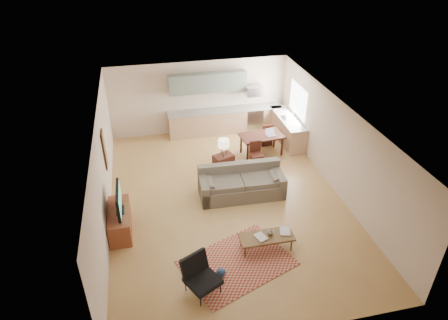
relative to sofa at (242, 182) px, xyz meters
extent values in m
plane|color=#AE8249|center=(-0.48, -0.11, -0.44)|extent=(9.00, 9.00, 0.00)
plane|color=white|center=(-0.48, -0.11, 2.26)|extent=(9.00, 9.00, 0.00)
plane|color=beige|center=(-0.48, 4.39, 0.91)|extent=(6.50, 0.00, 6.50)
plane|color=beige|center=(-0.48, -4.61, 0.91)|extent=(6.50, 0.00, 6.50)
plane|color=beige|center=(-3.73, -0.11, 0.91)|extent=(0.00, 9.00, 9.00)
plane|color=beige|center=(2.77, -0.11, 0.91)|extent=(0.00, 9.00, 9.00)
cube|color=#A5A8AD|center=(1.52, 4.07, 0.01)|extent=(0.62, 0.62, 0.90)
cube|color=#A5A8AD|center=(1.52, 4.09, 1.11)|extent=(0.62, 0.40, 0.35)
cube|color=slate|center=(-0.18, 4.22, 1.51)|extent=(2.80, 0.34, 0.70)
cube|color=white|center=(2.75, 2.89, 1.11)|extent=(0.02, 1.40, 1.05)
cube|color=maroon|center=(-0.79, -2.61, -0.43)|extent=(2.89, 2.46, 0.02)
imported|color=maroon|center=(-0.24, -2.33, -0.03)|extent=(0.43, 0.46, 0.03)
imported|color=navy|center=(0.40, -2.18, -0.03)|extent=(0.42, 0.46, 0.03)
imported|color=black|center=(0.13, -2.23, 0.04)|extent=(0.17, 0.17, 0.17)
imported|color=beige|center=(2.35, 2.88, 0.57)|extent=(0.13, 0.13, 0.19)
camera|label=1|loc=(-2.55, -9.15, 6.51)|focal=32.00mm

